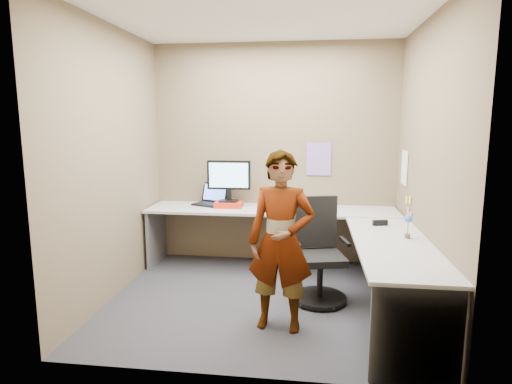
# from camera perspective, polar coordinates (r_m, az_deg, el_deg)

# --- Properties ---
(ground) EXTENTS (3.00, 3.00, 0.00)m
(ground) POSITION_cam_1_polar(r_m,az_deg,el_deg) (4.39, 0.77, -14.21)
(ground) COLOR #2A2B30
(ground) RESTS_ON ground
(wall_back) EXTENTS (3.00, 0.00, 3.00)m
(wall_back) POSITION_cam_1_polar(r_m,az_deg,el_deg) (5.33, 2.41, 5.02)
(wall_back) COLOR brown
(wall_back) RESTS_ON ground
(wall_right) EXTENTS (0.00, 2.70, 2.70)m
(wall_right) POSITION_cam_1_polar(r_m,az_deg,el_deg) (4.15, 21.89, 3.05)
(wall_right) COLOR brown
(wall_right) RESTS_ON ground
(wall_left) EXTENTS (0.00, 2.70, 2.70)m
(wall_left) POSITION_cam_1_polar(r_m,az_deg,el_deg) (4.47, -18.70, 3.65)
(wall_left) COLOR brown
(wall_left) RESTS_ON ground
(ceiling) EXTENTS (3.00, 3.00, 0.00)m
(ceiling) POSITION_cam_1_polar(r_m,az_deg,el_deg) (4.13, 0.86, 22.57)
(ceiling) COLOR white
(ceiling) RESTS_ON wall_back
(desk) EXTENTS (2.98, 2.58, 0.73)m
(desk) POSITION_cam_1_polar(r_m,az_deg,el_deg) (4.54, 6.87, -5.62)
(desk) COLOR #ABABAB
(desk) RESTS_ON ground
(paper_ream) EXTENTS (0.33, 0.25, 0.07)m
(paper_ream) POSITION_cam_1_polar(r_m,az_deg,el_deg) (5.20, -3.65, -1.65)
(paper_ream) COLOR red
(paper_ream) RESTS_ON desk
(monitor) EXTENTS (0.53, 0.16, 0.50)m
(monitor) POSITION_cam_1_polar(r_m,az_deg,el_deg) (5.16, -3.65, 1.95)
(monitor) COLOR black
(monitor) RESTS_ON paper_ream
(laptop) EXTENTS (0.45, 0.41, 0.26)m
(laptop) POSITION_cam_1_polar(r_m,az_deg,el_deg) (5.38, -5.93, -0.94)
(laptop) COLOR black
(laptop) RESTS_ON desk
(trackball_mouse) EXTENTS (0.12, 0.08, 0.07)m
(trackball_mouse) POSITION_cam_1_polar(r_m,az_deg,el_deg) (5.18, 1.55, -1.75)
(trackball_mouse) COLOR #B7B7BC
(trackball_mouse) RESTS_ON desk
(origami) EXTENTS (0.10, 0.10, 0.06)m
(origami) POSITION_cam_1_polar(r_m,az_deg,el_deg) (4.85, 6.50, -2.53)
(origami) COLOR white
(origami) RESTS_ON desk
(stapler) EXTENTS (0.16, 0.07, 0.05)m
(stapler) POSITION_cam_1_polar(r_m,az_deg,el_deg) (4.46, 16.21, -3.96)
(stapler) COLOR black
(stapler) RESTS_ON desk
(flower) EXTENTS (0.07, 0.07, 0.22)m
(flower) POSITION_cam_1_polar(r_m,az_deg,el_deg) (4.03, 19.63, -3.86)
(flower) COLOR brown
(flower) RESTS_ON desk
(calendar_purple) EXTENTS (0.30, 0.01, 0.40)m
(calendar_purple) POSITION_cam_1_polar(r_m,az_deg,el_deg) (5.31, 8.34, 4.36)
(calendar_purple) COLOR #846BB7
(calendar_purple) RESTS_ON wall_back
(calendar_white) EXTENTS (0.01, 0.28, 0.38)m
(calendar_white) POSITION_cam_1_polar(r_m,az_deg,el_deg) (5.03, 19.18, 3.08)
(calendar_white) COLOR white
(calendar_white) RESTS_ON wall_right
(sticky_note_a) EXTENTS (0.01, 0.07, 0.07)m
(sticky_note_a) POSITION_cam_1_polar(r_m,az_deg,el_deg) (4.73, 19.83, -1.00)
(sticky_note_a) COLOR #F2E059
(sticky_note_a) RESTS_ON wall_right
(sticky_note_b) EXTENTS (0.01, 0.07, 0.07)m
(sticky_note_b) POSITION_cam_1_polar(r_m,az_deg,el_deg) (4.80, 19.62, -2.42)
(sticky_note_b) COLOR pink
(sticky_note_b) RESTS_ON wall_right
(sticky_note_c) EXTENTS (0.01, 0.07, 0.07)m
(sticky_note_c) POSITION_cam_1_polar(r_m,az_deg,el_deg) (4.69, 19.91, -2.96)
(sticky_note_c) COLOR pink
(sticky_note_c) RESTS_ON wall_right
(sticky_note_d) EXTENTS (0.01, 0.07, 0.07)m
(sticky_note_d) POSITION_cam_1_polar(r_m,az_deg,el_deg) (4.88, 19.44, -1.03)
(sticky_note_d) COLOR #F2E059
(sticky_note_d) RESTS_ON wall_right
(office_chair) EXTENTS (0.57, 0.54, 1.00)m
(office_chair) POSITION_cam_1_polar(r_m,az_deg,el_deg) (4.32, 8.37, -8.91)
(office_chair) COLOR black
(office_chair) RESTS_ON ground
(person) EXTENTS (0.59, 0.42, 1.53)m
(person) POSITION_cam_1_polar(r_m,az_deg,el_deg) (3.61, 3.34, -6.60)
(person) COLOR #999399
(person) RESTS_ON ground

